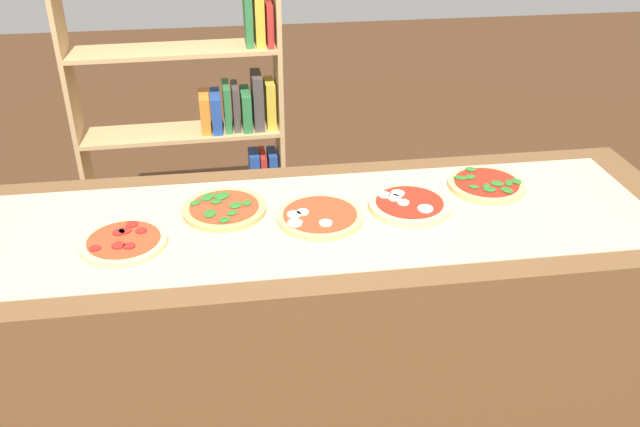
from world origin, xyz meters
TOP-DOWN VIEW (x-y plane):
  - counter at (0.00, 0.00)m, footprint 2.14×0.71m
  - parchment_paper at (0.00, 0.00)m, footprint 1.92×0.55m
  - pizza_pepperoni_0 at (-0.54, -0.06)m, footprint 0.23×0.23m
  - pizza_spinach_1 at (-0.27, 0.08)m, footprint 0.24×0.24m
  - pizza_mozzarella_2 at (-0.00, 0.00)m, footprint 0.24×0.24m
  - pizza_mozzarella_3 at (0.27, 0.03)m, footprint 0.24×0.24m
  - pizza_spinach_4 at (0.54, 0.12)m, footprint 0.23×0.23m
  - bookshelf at (-0.33, 1.20)m, footprint 0.90×0.25m

SIDE VIEW (x-z plane):
  - counter at x=0.00m, z-range 0.00..0.95m
  - bookshelf at x=-0.33m, z-range -0.03..1.46m
  - parchment_paper at x=0.00m, z-range 0.95..0.95m
  - pizza_spinach_1 at x=-0.27m, z-range 0.95..0.97m
  - pizza_mozzarella_2 at x=0.00m, z-range 0.95..0.97m
  - pizza_pepperoni_0 at x=-0.54m, z-range 0.95..0.97m
  - pizza_spinach_4 at x=0.54m, z-range 0.95..0.97m
  - pizza_mozzarella_3 at x=0.27m, z-range 0.95..0.97m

